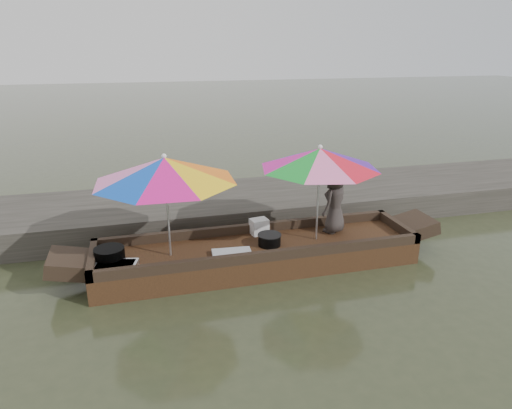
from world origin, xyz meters
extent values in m
plane|color=#313621|center=(0.00, 0.00, 0.00)|extent=(80.00, 80.00, 0.00)
cube|color=#2D2B26|center=(0.00, 2.20, 0.25)|extent=(22.00, 2.20, 0.50)
cube|color=black|center=(0.00, 0.00, 0.17)|extent=(5.03, 1.20, 0.35)
cylinder|color=black|center=(-2.22, -0.02, 0.46)|extent=(0.43, 0.43, 0.23)
cube|color=silver|center=(-2.14, -0.29, 0.39)|extent=(0.66, 0.53, 0.09)
cube|color=silver|center=(-0.47, -0.29, 0.38)|extent=(0.62, 0.45, 0.06)
cylinder|color=black|center=(0.18, -0.03, 0.43)|extent=(0.35, 0.35, 0.17)
cube|color=silver|center=(0.15, 0.45, 0.48)|extent=(0.31, 0.26, 0.26)
imported|color=#322C2A|center=(1.39, 0.23, 0.88)|extent=(0.62, 0.57, 1.06)
camera|label=1|loc=(-1.72, -6.32, 3.32)|focal=32.00mm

